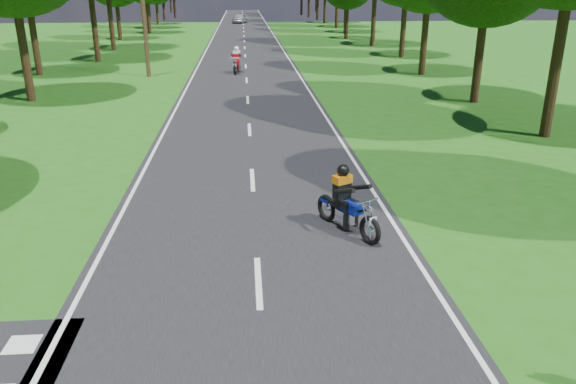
{
  "coord_description": "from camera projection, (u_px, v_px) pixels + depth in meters",
  "views": [
    {
      "loc": [
        -0.18,
        -7.5,
        5.4
      ],
      "look_at": [
        0.73,
        4.0,
        1.1
      ],
      "focal_mm": 35.0,
      "sensor_mm": 36.0,
      "label": 1
    }
  ],
  "objects": [
    {
      "name": "ground",
      "position": [
        262.0,
        346.0,
        8.9
      ],
      "size": [
        160.0,
        160.0,
        0.0
      ],
      "primitive_type": "plane",
      "color": "#205413",
      "rests_on": "ground"
    },
    {
      "name": "main_road",
      "position": [
        244.0,
        41.0,
        55.61
      ],
      "size": [
        7.0,
        140.0,
        0.02
      ],
      "primitive_type": "cube",
      "color": "black",
      "rests_on": "ground"
    },
    {
      "name": "road_markings",
      "position": [
        243.0,
        43.0,
        53.84
      ],
      "size": [
        7.4,
        140.0,
        0.01
      ],
      "color": "silver",
      "rests_on": "main_road"
    },
    {
      "name": "telegraph_pole",
      "position": [
        143.0,
        7.0,
        33.2
      ],
      "size": [
        1.2,
        0.26,
        8.0
      ],
      "color": "#382616",
      "rests_on": "ground"
    },
    {
      "name": "rider_near_blue",
      "position": [
        348.0,
        200.0,
        12.68
      ],
      "size": [
        1.46,
        1.95,
        1.57
      ],
      "primitive_type": null,
      "rotation": [
        0.0,
        0.0,
        0.5
      ],
      "color": "navy",
      "rests_on": "main_road"
    },
    {
      "name": "rider_far_red",
      "position": [
        236.0,
        60.0,
        35.62
      ],
      "size": [
        0.89,
        2.04,
        1.65
      ],
      "primitive_type": null,
      "rotation": [
        0.0,
        0.0,
        -0.12
      ],
      "color": "#A30C15",
      "rests_on": "main_road"
    },
    {
      "name": "distant_car",
      "position": [
        240.0,
        18.0,
        80.93
      ],
      "size": [
        2.55,
        4.21,
        1.34
      ],
      "primitive_type": "imported",
      "rotation": [
        0.0,
        0.0,
        -0.26
      ],
      "color": "#B6B9BE",
      "rests_on": "main_road"
    }
  ]
}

